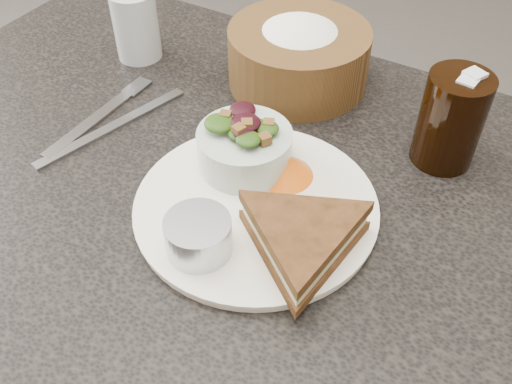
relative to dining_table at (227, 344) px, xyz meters
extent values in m
cube|color=black|center=(0.00, 0.00, 0.00)|extent=(1.00, 0.70, 0.75)
cylinder|color=white|center=(0.07, -0.02, 0.38)|extent=(0.27, 0.27, 0.01)
cylinder|color=#ABAFB5|center=(0.05, -0.10, 0.41)|extent=(0.09, 0.09, 0.04)
cone|color=orange|center=(0.07, 0.04, 0.40)|extent=(0.08, 0.08, 0.03)
cube|color=gray|center=(-0.20, 0.01, 0.38)|extent=(0.02, 0.18, 0.00)
cube|color=#969AA1|center=(-0.17, 0.02, 0.38)|extent=(0.07, 0.22, 0.00)
cylinder|color=#B3BEC6|center=(-0.25, 0.17, 0.43)|extent=(0.07, 0.07, 0.10)
camera|label=1|loc=(0.28, -0.40, 0.84)|focal=40.00mm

